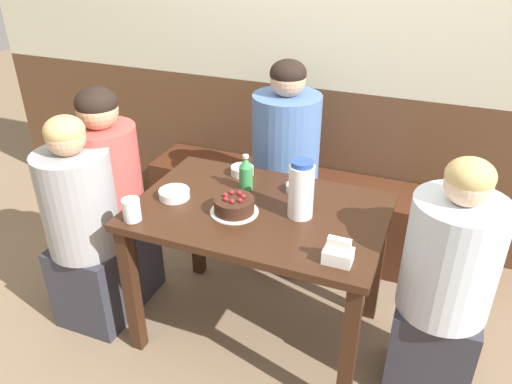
{
  "coord_description": "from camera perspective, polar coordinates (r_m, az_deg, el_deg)",
  "views": [
    {
      "loc": [
        0.7,
        -1.78,
        1.87
      ],
      "look_at": [
        -0.04,
        0.05,
        0.78
      ],
      "focal_mm": 35.0,
      "sensor_mm": 36.0,
      "label": 1
    }
  ],
  "objects": [
    {
      "name": "bowl_side_dish",
      "position": [
        2.36,
        4.71,
        0.47
      ],
      "size": [
        0.1,
        0.1,
        0.04
      ],
      "color": "white",
      "rests_on": "dining_table"
    },
    {
      "name": "person_grey_tee",
      "position": [
        2.68,
        -16.09,
        -1.28
      ],
      "size": [
        0.34,
        0.33,
        1.19
      ],
      "color": "#33333D",
      "rests_on": "ground_plane"
    },
    {
      "name": "soju_bottle",
      "position": [
        2.34,
        -1.16,
        2.12
      ],
      "size": [
        0.06,
        0.06,
        0.18
      ],
      "color": "#388E4C",
      "rests_on": "dining_table"
    },
    {
      "name": "water_pitcher",
      "position": [
        2.12,
        5.17,
        0.27
      ],
      "size": [
        0.11,
        0.11,
        0.26
      ],
      "color": "white",
      "rests_on": "dining_table"
    },
    {
      "name": "dining_table",
      "position": [
        2.29,
        0.37,
        -4.25
      ],
      "size": [
        1.12,
        0.74,
        0.73
      ],
      "color": "#381E11",
      "rests_on": "ground_plane"
    },
    {
      "name": "napkin_holder",
      "position": [
        1.9,
        9.38,
        -6.95
      ],
      "size": [
        0.11,
        0.08,
        0.11
      ],
      "color": "white",
      "rests_on": "dining_table"
    },
    {
      "name": "person_dark_striped",
      "position": [
        2.83,
        3.35,
        2.55
      ],
      "size": [
        0.37,
        0.37,
        1.24
      ],
      "rotation": [
        0.0,
        0.0,
        -1.57
      ],
      "color": "#33333D",
      "rests_on": "ground_plane"
    },
    {
      "name": "glass_water_tall",
      "position": [
        2.19,
        -14.03,
        -1.97
      ],
      "size": [
        0.08,
        0.08,
        0.1
      ],
      "color": "silver",
      "rests_on": "dining_table"
    },
    {
      "name": "back_wall",
      "position": [
        2.98,
        8.16,
        16.69
      ],
      "size": [
        4.8,
        0.04,
        2.5
      ],
      "color": "brown",
      "rests_on": "ground_plane"
    },
    {
      "name": "bowl_soup_white",
      "position": [
        2.33,
        -9.32,
        -0.21
      ],
      "size": [
        0.14,
        0.14,
        0.04
      ],
      "color": "white",
      "rests_on": "dining_table"
    },
    {
      "name": "person_teal_shirt",
      "position": [
        2.55,
        -19.03,
        -4.28
      ],
      "size": [
        0.34,
        0.34,
        1.13
      ],
      "color": "#33333D",
      "rests_on": "ground_plane"
    },
    {
      "name": "bench_seat",
      "position": [
        3.16,
        5.88,
        -2.37
      ],
      "size": [
        2.05,
        0.38,
        0.47
      ],
      "color": "#472314",
      "rests_on": "ground_plane"
    },
    {
      "name": "bowl_rice_small",
      "position": [
        2.51,
        -1.58,
        2.46
      ],
      "size": [
        0.11,
        0.11,
        0.04
      ],
      "color": "white",
      "rests_on": "dining_table"
    },
    {
      "name": "birthday_cake",
      "position": [
        2.18,
        -2.51,
        -1.55
      ],
      "size": [
        0.21,
        0.21,
        0.09
      ],
      "color": "white",
      "rests_on": "dining_table"
    },
    {
      "name": "ground_plane",
      "position": [
        2.68,
        0.33,
        -15.38
      ],
      "size": [
        12.0,
        12.0,
        0.0
      ],
      "primitive_type": "plane",
      "color": "#846B51"
    },
    {
      "name": "person_pale_blue_shirt",
      "position": [
        2.2,
        20.71,
        -10.2
      ],
      "size": [
        0.37,
        0.37,
        1.13
      ],
      "rotation": [
        0.0,
        0.0,
        3.14
      ],
      "color": "#33333D",
      "rests_on": "ground_plane"
    }
  ]
}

